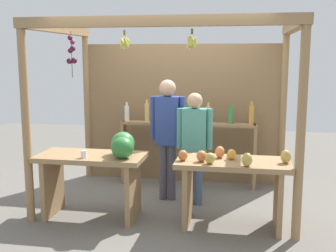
# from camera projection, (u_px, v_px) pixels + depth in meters

# --- Properties ---
(ground_plane) EXTENTS (12.00, 12.00, 0.00)m
(ground_plane) POSITION_uv_depth(u_px,v_px,m) (170.00, 201.00, 5.91)
(ground_plane) COLOR slate
(ground_plane) RESTS_ON ground
(market_stall) EXTENTS (3.27, 2.13, 2.44)m
(market_stall) POSITION_uv_depth(u_px,v_px,m) (176.00, 97.00, 6.15)
(market_stall) COLOR #99754C
(market_stall) RESTS_ON ground
(fruit_counter_left) EXTENTS (1.32, 0.64, 1.09)m
(fruit_counter_left) POSITION_uv_depth(u_px,v_px,m) (101.00, 165.00, 5.19)
(fruit_counter_left) COLOR #99754C
(fruit_counter_left) RESTS_ON ground
(fruit_counter_right) EXTENTS (1.34, 0.65, 0.96)m
(fruit_counter_right) POSITION_uv_depth(u_px,v_px,m) (232.00, 177.00, 4.92)
(fruit_counter_right) COLOR #99754C
(fruit_counter_right) RESTS_ON ground
(bottle_shelf_unit) EXTENTS (2.10, 0.22, 1.35)m
(bottle_shelf_unit) POSITION_uv_depth(u_px,v_px,m) (188.00, 134.00, 6.49)
(bottle_shelf_unit) COLOR #99754C
(bottle_shelf_unit) RESTS_ON ground
(vendor_man) EXTENTS (0.48, 0.23, 1.69)m
(vendor_man) POSITION_uv_depth(u_px,v_px,m) (167.00, 128.00, 5.81)
(vendor_man) COLOR #4E4C58
(vendor_man) RESTS_ON ground
(vendor_woman) EXTENTS (0.48, 0.21, 1.53)m
(vendor_woman) POSITION_uv_depth(u_px,v_px,m) (194.00, 139.00, 5.63)
(vendor_woman) COLOR #465A7D
(vendor_woman) RESTS_ON ground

